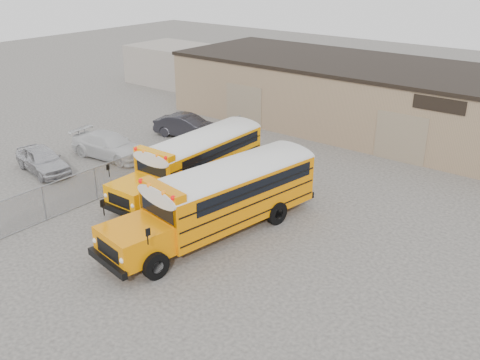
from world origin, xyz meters
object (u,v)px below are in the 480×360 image
Objects in this scene: school_bus_right at (317,158)px; car_white at (110,146)px; school_bus_left at (260,130)px; car_dark at (188,126)px; car_silver at (43,160)px; tarp_bundle at (177,214)px.

school_bus_right reaches higher than car_white.
school_bus_right reaches higher than school_bus_left.
school_bus_right is at bearing -114.27° from car_dark.
car_white is (-7.14, -6.07, -0.93)m from school_bus_left.
car_white reaches higher than car_silver.
car_dark is (2.16, 9.93, 0.02)m from car_silver.
school_bus_right is 2.11× the size of car_white.
car_dark is at bearing 131.28° from tarp_bundle.
tarp_bundle is at bearing -151.58° from car_dark.
car_dark reaches higher than tarp_bundle.
school_bus_left reaches higher than car_white.
car_white is 6.02m from car_dark.
school_bus_left is 2.15× the size of car_dark.
school_bus_right is at bearing 69.72° from tarp_bundle.
car_white is (1.13, 3.99, 0.02)m from car_silver.
school_bus_right is at bearing -80.63° from car_white.
tarp_bundle is 13.35m from car_dark.
school_bus_left is 6.18m from car_dark.
car_dark is (-6.11, -0.14, -0.93)m from school_bus_left.
tarp_bundle is 0.30× the size of car_dark.
school_bus_left is 0.90× the size of school_bus_right.
car_silver is 0.83× the size of car_white.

